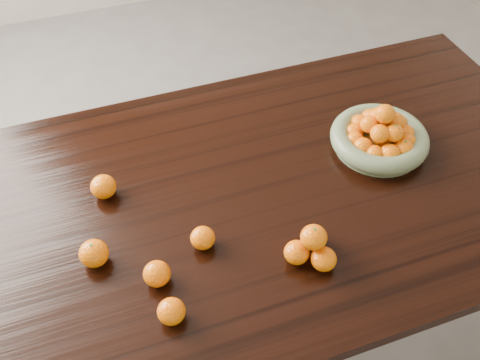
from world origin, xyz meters
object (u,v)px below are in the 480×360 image
object	(u,v)px
dining_table	(235,217)
loose_orange_0	(94,253)
orange_pyramid	(312,246)
fruit_bowl	(380,137)

from	to	relation	value
dining_table	loose_orange_0	world-z (taller)	loose_orange_0
orange_pyramid	fruit_bowl	bearing A→B (deg)	39.56
dining_table	orange_pyramid	xyz separation A→B (m)	(0.11, -0.25, 0.13)
fruit_bowl	loose_orange_0	xyz separation A→B (m)	(-0.85, -0.13, -0.01)
loose_orange_0	fruit_bowl	bearing A→B (deg)	8.61
orange_pyramid	loose_orange_0	bearing A→B (deg)	161.91
dining_table	loose_orange_0	xyz separation A→B (m)	(-0.39, -0.09, 0.12)
dining_table	loose_orange_0	bearing A→B (deg)	-167.27
fruit_bowl	loose_orange_0	size ratio (longest dim) A/B	3.97
fruit_bowl	loose_orange_0	bearing A→B (deg)	-171.39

